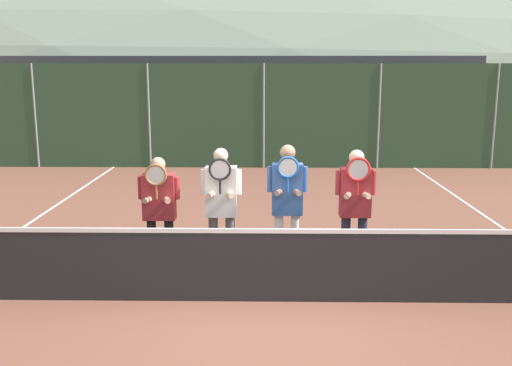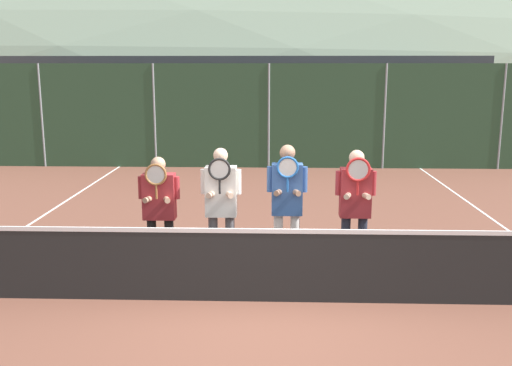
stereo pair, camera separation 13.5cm
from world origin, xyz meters
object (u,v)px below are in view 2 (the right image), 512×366
(car_left_of_center, at_px, (267,129))
(car_center, at_px, (424,129))
(player_center_left, at_px, (221,202))
(player_leftmost, at_px, (159,206))
(player_rightmost, at_px, (355,203))
(player_center_right, at_px, (287,200))
(car_far_left, at_px, (121,129))

(car_left_of_center, bearing_deg, car_center, 2.78)
(player_center_left, relative_size, car_center, 0.39)
(player_leftmost, distance_m, player_rightmost, 2.73)
(car_left_of_center, relative_size, car_center, 0.87)
(player_center_left, xyz_separation_m, player_rightmost, (1.85, 0.06, -0.00))
(player_leftmost, distance_m, player_center_left, 0.88)
(player_center_right, bearing_deg, car_far_left, 115.48)
(player_center_right, height_order, car_center, player_center_right)
(player_rightmost, relative_size, car_left_of_center, 0.44)
(player_rightmost, bearing_deg, player_leftmost, -179.82)
(player_leftmost, xyz_separation_m, player_center_right, (1.78, -0.02, 0.10))
(player_center_right, relative_size, car_far_left, 0.45)
(car_far_left, bearing_deg, player_leftmost, -72.35)
(player_leftmost, relative_size, car_far_left, 0.41)
(player_center_left, height_order, player_rightmost, player_center_left)
(player_center_right, xyz_separation_m, player_rightmost, (0.94, 0.03, -0.03))
(player_center_left, distance_m, player_rightmost, 1.86)
(car_left_of_center, bearing_deg, player_center_left, -92.41)
(player_center_left, relative_size, player_rightmost, 1.02)
(player_leftmost, relative_size, player_center_right, 0.90)
(player_leftmost, height_order, player_center_left, player_center_left)
(car_left_of_center, height_order, car_center, car_left_of_center)
(player_center_right, relative_size, car_center, 0.40)
(player_rightmost, height_order, car_far_left, player_rightmost)
(player_center_left, height_order, car_left_of_center, player_center_left)
(player_rightmost, xyz_separation_m, car_left_of_center, (-1.39, 10.96, -0.16))
(player_rightmost, height_order, car_center, player_rightmost)
(player_rightmost, distance_m, car_left_of_center, 11.05)
(car_left_of_center, distance_m, car_center, 5.18)
(player_center_left, xyz_separation_m, player_center_right, (0.91, 0.03, 0.03))
(player_center_right, relative_size, car_left_of_center, 0.46)
(player_center_right, relative_size, player_rightmost, 1.04)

